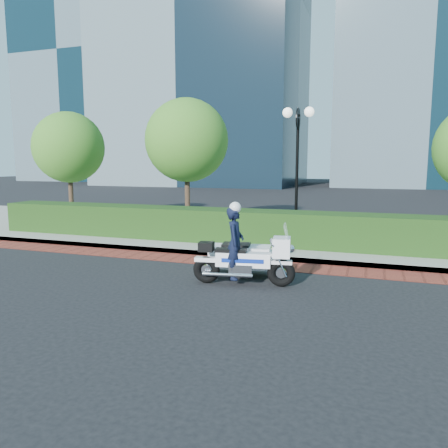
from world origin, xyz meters
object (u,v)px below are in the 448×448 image
(police_motorcycle, at_px, (241,254))
(tree_a, at_px, (69,148))
(lamppost, at_px, (297,151))
(tree_b, at_px, (187,140))

(police_motorcycle, bearing_deg, tree_a, 136.77)
(tree_a, height_order, police_motorcycle, tree_a)
(lamppost, bearing_deg, police_motorcycle, -93.01)
(tree_b, distance_m, police_motorcycle, 8.34)
(tree_a, xyz_separation_m, police_motorcycle, (9.72, -6.62, -2.61))
(tree_b, relative_size, police_motorcycle, 2.21)
(tree_a, distance_m, tree_b, 5.50)
(tree_a, relative_size, tree_b, 0.94)
(tree_a, bearing_deg, lamppost, -7.41)
(lamppost, height_order, police_motorcycle, lamppost)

